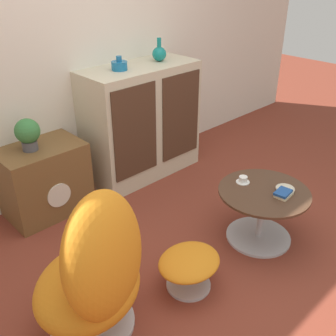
{
  "coord_description": "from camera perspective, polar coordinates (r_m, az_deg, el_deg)",
  "views": [
    {
      "loc": [
        -1.66,
        -1.25,
        1.87
      ],
      "look_at": [
        0.02,
        0.5,
        0.55
      ],
      "focal_mm": 42.0,
      "sensor_mm": 36.0,
      "label": 1
    }
  ],
  "objects": [
    {
      "name": "ground_plane",
      "position": [
        2.79,
        7.09,
        -13.73
      ],
      "size": [
        12.0,
        12.0,
        0.0
      ],
      "primitive_type": "plane",
      "color": "brown"
    },
    {
      "name": "wall_back",
      "position": [
        3.37,
        -14.28,
        18.02
      ],
      "size": [
        6.4,
        0.06,
        2.6
      ],
      "color": "silver",
      "rests_on": "ground_plane"
    },
    {
      "name": "sideboard",
      "position": [
        3.64,
        -3.85,
        6.7
      ],
      "size": [
        1.08,
        0.49,
        1.03
      ],
      "color": "beige",
      "rests_on": "ground_plane"
    },
    {
      "name": "tv_console",
      "position": [
        3.28,
        -17.48,
        -1.67
      ],
      "size": [
        0.64,
        0.43,
        0.58
      ],
      "color": "brown",
      "rests_on": "ground_plane"
    },
    {
      "name": "egg_chair",
      "position": [
        2.15,
        -10.36,
        -14.54
      ],
      "size": [
        0.86,
        0.83,
        0.9
      ],
      "color": "#B7B7BC",
      "rests_on": "ground_plane"
    },
    {
      "name": "ottoman",
      "position": [
        2.51,
        3.06,
        -13.79
      ],
      "size": [
        0.41,
        0.35,
        0.25
      ],
      "color": "#B7B7BC",
      "rests_on": "ground_plane"
    },
    {
      "name": "coffee_table",
      "position": [
        2.93,
        13.44,
        -5.91
      ],
      "size": [
        0.64,
        0.64,
        0.41
      ],
      "color": "#B7B7BC",
      "rests_on": "ground_plane"
    },
    {
      "name": "vase_leftmost",
      "position": [
        3.35,
        -7.09,
        14.58
      ],
      "size": [
        0.13,
        0.13,
        0.11
      ],
      "color": "#196699",
      "rests_on": "sideboard"
    },
    {
      "name": "vase_inner_left",
      "position": [
        3.62,
        -1.28,
        16.3
      ],
      "size": [
        0.12,
        0.12,
        0.2
      ],
      "color": "#147A75",
      "rests_on": "sideboard"
    },
    {
      "name": "potted_plant",
      "position": [
        3.08,
        -19.7,
        4.82
      ],
      "size": [
        0.19,
        0.19,
        0.25
      ],
      "color": "#4C4C51",
      "rests_on": "tv_console"
    },
    {
      "name": "teacup",
      "position": [
        2.9,
        10.83,
        -1.73
      ],
      "size": [
        0.1,
        0.1,
        0.05
      ],
      "color": "white",
      "rests_on": "coffee_table"
    },
    {
      "name": "book_stack",
      "position": [
        2.81,
        16.39,
        -3.59
      ],
      "size": [
        0.14,
        0.11,
        0.04
      ],
      "color": "beige",
      "rests_on": "coffee_table"
    },
    {
      "name": "bowl",
      "position": [
        2.87,
        16.64,
        -2.87
      ],
      "size": [
        0.13,
        0.13,
        0.04
      ],
      "color": "beige",
      "rests_on": "coffee_table"
    }
  ]
}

